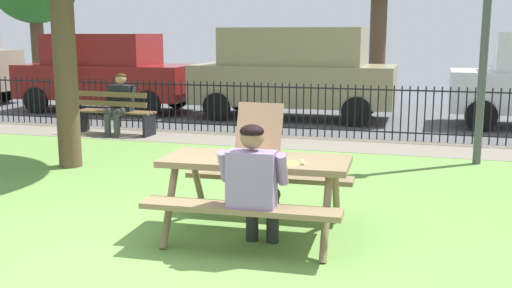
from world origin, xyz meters
TOP-DOWN VIEW (x-y plane):
  - ground at (0.00, 1.38)m, footprint 28.00×10.75m
  - cobblestone_walkway at (0.00, 6.05)m, footprint 28.00×1.40m
  - street_asphalt at (0.00, 9.80)m, footprint 28.00×6.10m
  - picnic_table_foreground at (0.71, 1.01)m, footprint 1.86×1.56m
  - pizza_box_open at (0.68, 1.03)m, footprint 0.50×0.57m
  - pizza_slice_on_table at (1.10, 0.89)m, footprint 0.26×0.22m
  - adult_at_table at (0.84, 0.52)m, footprint 0.62×0.60m
  - iron_fence_streetside at (0.00, 6.75)m, footprint 22.87×0.03m
  - park_bench_left at (-3.60, 5.92)m, footprint 1.62×0.54m
  - person_on_park_bench at (-3.47, 5.94)m, footprint 0.61×0.59m
  - parked_car_left at (-5.56, 9.08)m, footprint 4.44×2.00m
  - parked_car_center at (-0.72, 9.08)m, footprint 4.61×1.97m

SIDE VIEW (x-z plane):
  - ground at x=0.00m, z-range -0.02..0.00m
  - street_asphalt at x=0.00m, z-range -0.01..0.00m
  - cobblestone_walkway at x=0.00m, z-range -0.01..0.00m
  - park_bench_left at x=-3.60m, z-range -0.01..0.84m
  - iron_fence_streetside at x=0.00m, z-range 0.01..1.02m
  - picnic_table_foreground at x=0.71m, z-range 0.20..0.99m
  - adult_at_table at x=0.84m, z-range 0.06..1.25m
  - person_on_park_bench at x=-3.47m, z-range 0.06..1.25m
  - pizza_slice_on_table at x=1.10m, z-range 0.77..0.79m
  - pizza_box_open at x=0.68m, z-range 0.61..1.12m
  - parked_car_left at x=-5.56m, z-range 0.04..1.98m
  - parked_car_center at x=-0.72m, z-range 0.06..2.14m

